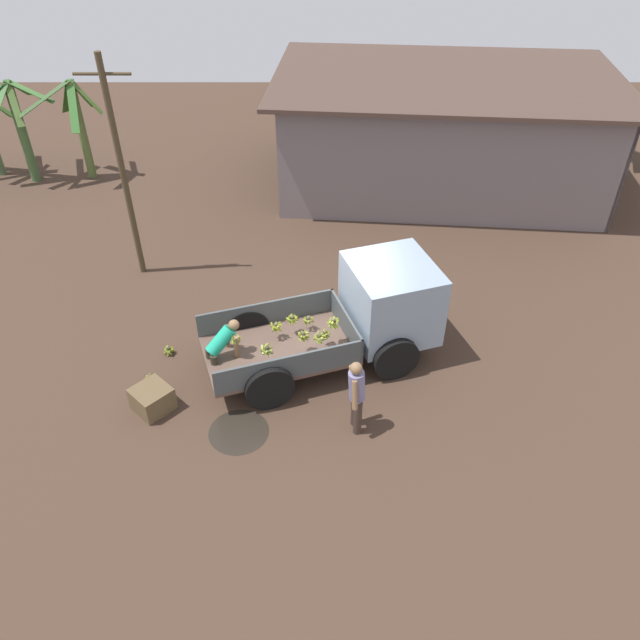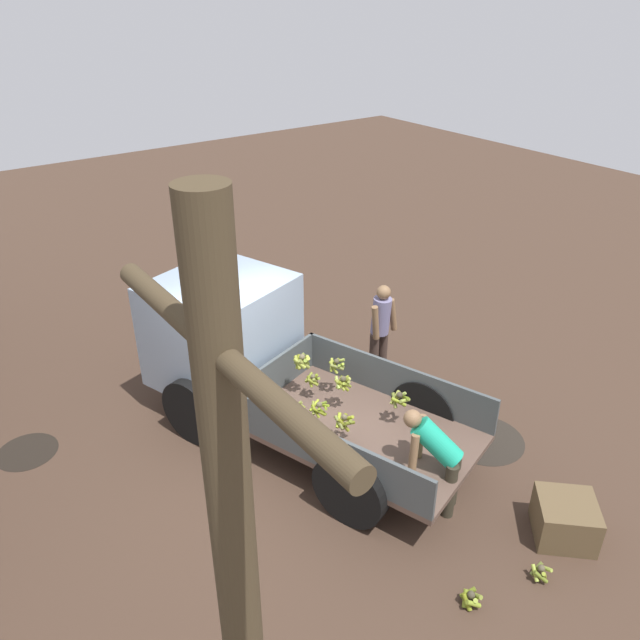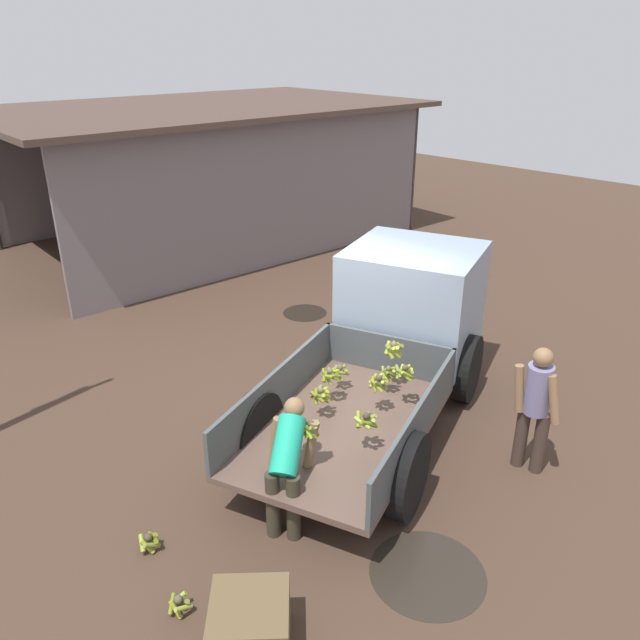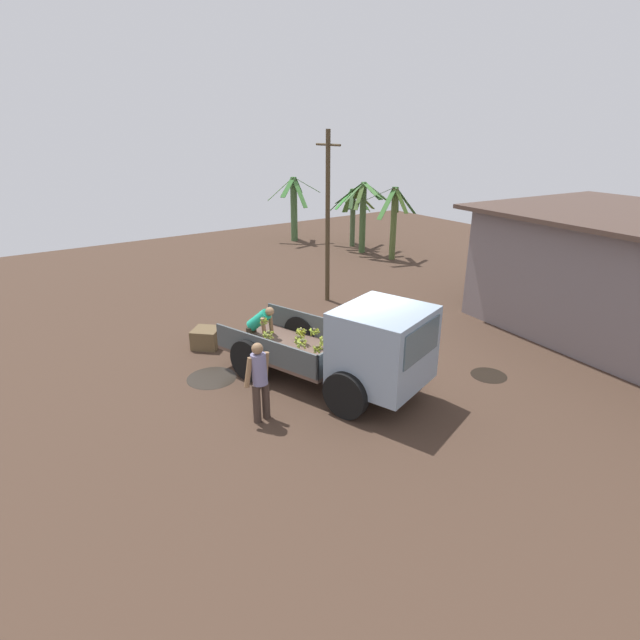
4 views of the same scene
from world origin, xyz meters
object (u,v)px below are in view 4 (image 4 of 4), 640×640
object	(u,v)px
cargo_truck	(363,348)
banana_bunch_on_ground_0	(229,334)
person_bystander_near_shed	(503,293)
wooden_crate_0	(207,338)
person_worker_loading	(258,327)
banana_bunch_on_ground_1	(261,330)
person_foreground_visitor	(260,378)
utility_pole	(328,216)

from	to	relation	value
cargo_truck	banana_bunch_on_ground_0	distance (m)	4.78
person_bystander_near_shed	wooden_crate_0	xyz separation A→B (m)	(-3.28, -7.96, -0.63)
person_worker_loading	wooden_crate_0	size ratio (longest dim) A/B	2.02
banana_bunch_on_ground_0	wooden_crate_0	distance (m)	0.79
banana_bunch_on_ground_1	wooden_crate_0	size ratio (longest dim) A/B	0.37
cargo_truck	banana_bunch_on_ground_0	world-z (taller)	cargo_truck
person_bystander_near_shed	banana_bunch_on_ground_0	bearing A→B (deg)	-12.26
cargo_truck	person_foreground_visitor	xyz separation A→B (m)	(-0.39, -2.28, -0.20)
cargo_truck	person_worker_loading	distance (m)	3.19
person_foreground_visitor	person_worker_loading	size ratio (longest dim) A/B	1.22
utility_pole	banana_bunch_on_ground_0	xyz separation A→B (m)	(1.07, -4.12, -2.70)
person_bystander_near_shed	banana_bunch_on_ground_0	world-z (taller)	person_bystander_near_shed
utility_pole	person_worker_loading	bearing A→B (deg)	-57.03
person_worker_loading	banana_bunch_on_ground_0	bearing A→B (deg)	152.88
person_foreground_visitor	wooden_crate_0	world-z (taller)	person_foreground_visitor
person_worker_loading	person_bystander_near_shed	distance (m)	7.35
person_bystander_near_shed	banana_bunch_on_ground_0	size ratio (longest dim) A/B	6.70
person_bystander_near_shed	utility_pole	bearing A→B (deg)	-42.21
person_foreground_visitor	banana_bunch_on_ground_0	world-z (taller)	person_foreground_visitor
person_worker_loading	banana_bunch_on_ground_0	world-z (taller)	person_worker_loading
banana_bunch_on_ground_0	cargo_truck	bearing A→B (deg)	12.68
banana_bunch_on_ground_0	banana_bunch_on_ground_1	bearing A→B (deg)	75.49
person_foreground_visitor	banana_bunch_on_ground_1	distance (m)	4.55
cargo_truck	wooden_crate_0	bearing A→B (deg)	-176.27
utility_pole	person_worker_loading	xyz separation A→B (m)	(2.58, -3.97, -2.02)
utility_pole	person_foreground_visitor	world-z (taller)	utility_pole
wooden_crate_0	banana_bunch_on_ground_1	bearing A→B (deg)	90.25
utility_pole	person_bystander_near_shed	bearing A→B (deg)	34.09
cargo_truck	person_foreground_visitor	bearing A→B (deg)	-118.19
person_worker_loading	person_bystander_near_shed	bearing A→B (deg)	41.42
person_worker_loading	wooden_crate_0	bearing A→B (deg)	-177.93
utility_pole	person_foreground_visitor	distance (m)	7.74
cargo_truck	person_worker_loading	size ratio (longest dim) A/B	3.79
person_foreground_visitor	banana_bunch_on_ground_1	size ratio (longest dim) A/B	6.66
utility_pole	person_bystander_near_shed	size ratio (longest dim) A/B	3.41
banana_bunch_on_ground_1	banana_bunch_on_ground_0	bearing A→B (deg)	-104.51
cargo_truck	wooden_crate_0	size ratio (longest dim) A/B	7.67
wooden_crate_0	person_worker_loading	bearing A→B (deg)	34.83
utility_pole	person_worker_loading	size ratio (longest dim) A/B	3.99
utility_pole	person_bystander_near_shed	world-z (taller)	utility_pole
cargo_truck	person_bystander_near_shed	size ratio (longest dim) A/B	3.24
person_foreground_visitor	person_worker_loading	xyz separation A→B (m)	(-2.66, 1.40, -0.12)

